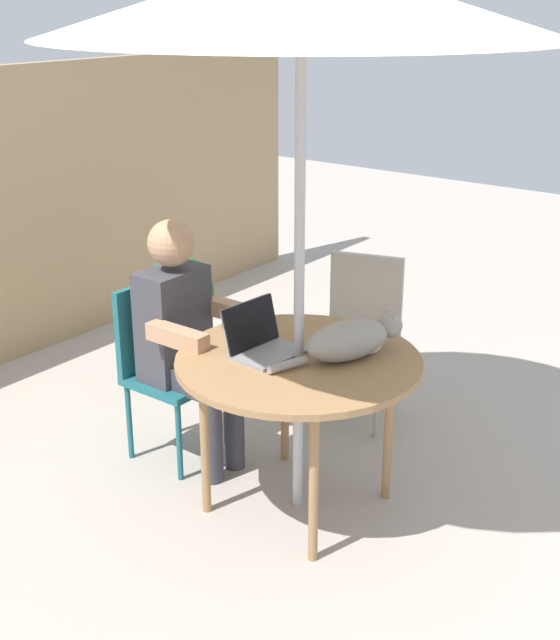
% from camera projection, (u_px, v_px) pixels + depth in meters
% --- Properties ---
extents(ground_plane, '(14.00, 14.00, 0.00)m').
position_uv_depth(ground_plane, '(297.00, 503.00, 3.91)').
color(ground_plane, '#ADA399').
extents(patio_table, '(1.06, 1.06, 0.73)m').
position_uv_depth(patio_table, '(298.00, 370.00, 3.67)').
color(patio_table, '#9E754C').
rests_on(patio_table, ground).
extents(chair_occupied, '(0.40, 0.40, 0.88)m').
position_uv_depth(chair_occupied, '(163.00, 357.00, 4.19)').
color(chair_occupied, '#1E606B').
rests_on(chair_occupied, ground).
extents(chair_empty, '(0.50, 0.50, 0.88)m').
position_uv_depth(chair_empty, '(360.00, 325.00, 4.59)').
color(chair_empty, '#B2A899').
rests_on(chair_empty, ground).
extents(person_seated, '(0.48, 0.48, 1.22)m').
position_uv_depth(person_seated, '(185.00, 332.00, 4.04)').
color(person_seated, '#3F3F47').
rests_on(person_seated, ground).
extents(laptop, '(0.32, 0.28, 0.21)m').
position_uv_depth(laptop, '(259.00, 339.00, 3.68)').
color(laptop, gray).
rests_on(laptop, patio_table).
extents(cat, '(0.61, 0.34, 0.17)m').
position_uv_depth(cat, '(352.00, 339.00, 3.62)').
color(cat, gray).
rests_on(cat, patio_table).
extents(potted_plant_near_fence, '(0.41, 0.41, 0.81)m').
position_uv_depth(potted_plant_near_fence, '(180.00, 312.00, 4.92)').
color(potted_plant_near_fence, '#595654').
rests_on(potted_plant_near_fence, ground).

